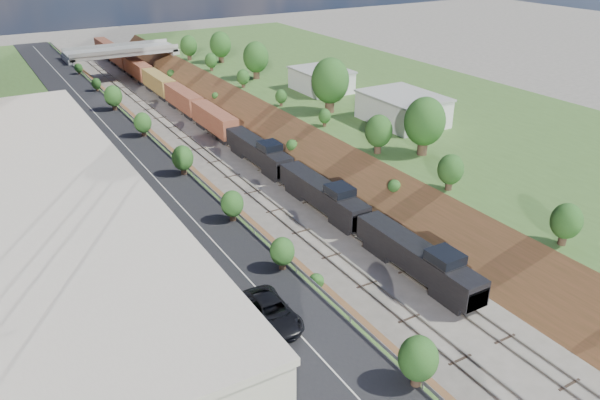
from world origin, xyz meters
The scene contains 15 objects.
platform_right centered at (33.00, 60.00, 2.50)m, with size 44.00×180.00×5.00m, color #3F6027.
embankment_left centered at (-11.00, 60.00, 0.00)m, with size 7.07×180.00×7.07m, color brown.
embankment_right centered at (11.00, 60.00, 0.00)m, with size 7.07×180.00×7.07m, color brown.
rail_left_track centered at (-2.60, 60.00, 0.09)m, with size 1.58×180.00×0.18m, color gray.
rail_right_track centered at (2.60, 60.00, 0.09)m, with size 1.58×180.00×0.18m, color gray.
road centered at (-15.50, 60.00, 5.05)m, with size 8.00×180.00×0.10m, color black.
guardrail centered at (-11.40, 59.80, 5.55)m, with size 0.10×171.00×0.70m.
commercial_building centered at (-28.00, 38.00, 8.51)m, with size 14.30×62.30×7.00m.
overpass centered at (0.00, 122.00, 4.92)m, with size 24.50×8.30×7.40m.
white_building_near centered at (23.50, 52.00, 7.00)m, with size 9.00×12.00×4.00m, color silver.
white_building_far centered at (23.00, 74.00, 6.80)m, with size 8.00×10.00×3.60m, color silver.
tree_right_large centered at (17.00, 40.00, 9.38)m, with size 5.25×5.25×7.61m.
tree_left_crest centered at (-11.80, 20.00, 7.04)m, with size 2.45×2.45×3.55m.
freight_train centered at (2.60, 89.16, 2.43)m, with size 2.76×141.26×4.55m.
suv centered at (-16.55, 18.46, 5.99)m, with size 2.95×6.40×1.78m, color black.
Camera 1 is at (-32.79, -13.44, 32.03)m, focal length 35.00 mm.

